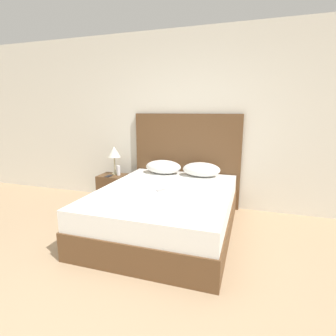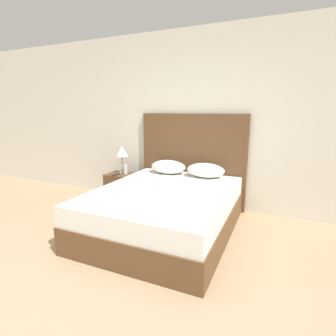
% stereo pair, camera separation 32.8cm
% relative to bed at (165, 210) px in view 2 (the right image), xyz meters
% --- Properties ---
extents(ground_plane, '(16.00, 16.00, 0.00)m').
position_rel_bed_xyz_m(ground_plane, '(-0.04, -1.55, -0.27)').
color(ground_plane, tan).
extents(wall_back, '(10.00, 0.06, 2.70)m').
position_rel_bed_xyz_m(wall_back, '(-0.04, 1.11, 1.08)').
color(wall_back, silver).
rests_on(wall_back, ground_plane).
extents(bed, '(1.61, 2.03, 0.55)m').
position_rel_bed_xyz_m(bed, '(0.00, 0.00, 0.00)').
color(bed, brown).
rests_on(bed, ground_plane).
extents(headboard, '(1.70, 0.05, 1.46)m').
position_rel_bed_xyz_m(headboard, '(0.00, 1.04, 0.46)').
color(headboard, brown).
rests_on(headboard, ground_plane).
extents(pillow_left, '(0.55, 0.36, 0.21)m').
position_rel_bed_xyz_m(pillow_left, '(-0.30, 0.79, 0.38)').
color(pillow_left, white).
rests_on(pillow_left, bed).
extents(pillow_right, '(0.55, 0.36, 0.21)m').
position_rel_bed_xyz_m(pillow_right, '(0.30, 0.79, 0.38)').
color(pillow_right, white).
rests_on(pillow_right, bed).
extents(phone_on_bed, '(0.15, 0.16, 0.01)m').
position_rel_bed_xyz_m(phone_on_bed, '(-0.03, -0.06, 0.28)').
color(phone_on_bed, '#B7B7BC').
rests_on(phone_on_bed, bed).
extents(nightstand, '(0.42, 0.36, 0.47)m').
position_rel_bed_xyz_m(nightstand, '(-1.17, 0.75, -0.04)').
color(nightstand, brown).
rests_on(nightstand, ground_plane).
extents(table_lamp, '(0.21, 0.21, 0.47)m').
position_rel_bed_xyz_m(table_lamp, '(-1.16, 0.82, 0.56)').
color(table_lamp, tan).
rests_on(table_lamp, nightstand).
extents(phone_on_nightstand, '(0.07, 0.15, 0.01)m').
position_rel_bed_xyz_m(phone_on_nightstand, '(-1.19, 0.66, 0.20)').
color(phone_on_nightstand, black).
rests_on(phone_on_nightstand, nightstand).
extents(toiletry_bottle, '(0.06, 0.06, 0.16)m').
position_rel_bed_xyz_m(toiletry_bottle, '(-1.07, 0.77, 0.27)').
color(toiletry_bottle, silver).
rests_on(toiletry_bottle, nightstand).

